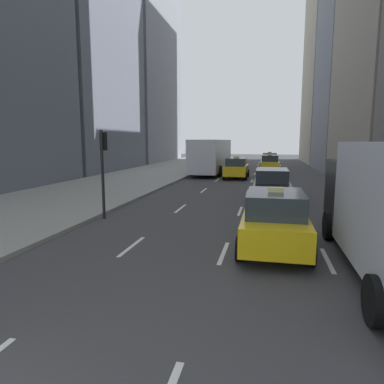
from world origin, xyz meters
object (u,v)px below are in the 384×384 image
taxi_third (270,163)px  taxi_second (275,220)px  sedan_black_near (272,185)px  taxi_fourth (269,160)px  city_bus (212,155)px  traffic_light_pole (103,160)px  taxi_lead (236,168)px

taxi_third → taxi_second: bearing=-90.0°
sedan_black_near → taxi_fourth: bearing=90.0°
city_bus → traffic_light_pole: 20.64m
taxi_lead → city_bus: (-2.81, 4.34, 0.91)m
city_bus → taxi_lead: bearing=-57.0°
city_bus → traffic_light_pole: traffic_light_pole is taller
taxi_fourth → taxi_second: bearing=-90.0°
taxi_fourth → traffic_light_pole: 29.67m
taxi_third → taxi_fourth: same height
taxi_fourth → sedan_black_near: bearing=-90.0°
sedan_black_near → traffic_light_pole: bearing=-140.7°
taxi_lead → taxi_fourth: same height
taxi_lead → sedan_black_near: 11.10m
taxi_second → sedan_black_near: size_ratio=0.90×
taxi_third → sedan_black_near: 17.49m
taxi_lead → sedan_black_near: size_ratio=0.90×
taxi_third → city_bus: size_ratio=0.38×
taxi_fourth → traffic_light_pole: bearing=-103.2°
traffic_light_pole → taxi_third: bearing=73.7°
taxi_third → sedan_black_near: size_ratio=0.90×
taxi_second → sedan_black_near: taxi_second is taller
taxi_second → taxi_lead: bearing=98.4°
taxi_lead → taxi_third: 7.31m
taxi_lead → taxi_third: same height
city_bus → taxi_second: bearing=-76.4°
taxi_second → traffic_light_pole: 7.41m
taxi_third → taxi_lead: bearing=-112.5°
taxi_lead → city_bus: bearing=123.0°
sedan_black_near → taxi_lead: bearing=104.6°
traffic_light_pole → taxi_lead: bearing=76.4°
taxi_second → city_bus: 23.93m
taxi_third → city_bus: bearing=-156.7°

